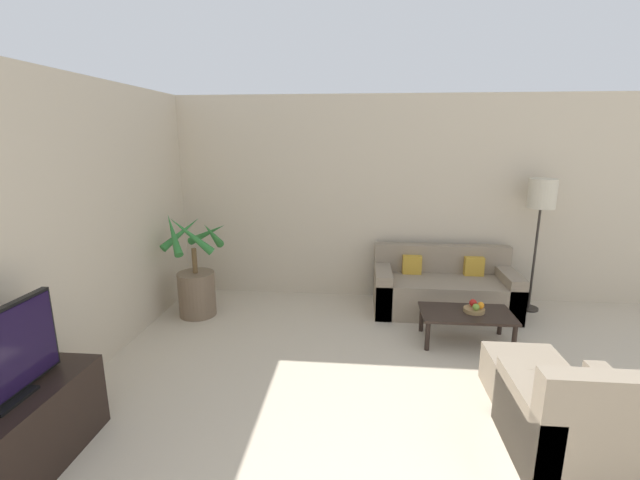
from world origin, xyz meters
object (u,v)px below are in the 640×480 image
(floor_lamp, at_px, (542,200))
(fruit_bowl, at_px, (474,310))
(apple_green, at_px, (476,307))
(apple_red, at_px, (473,303))
(tv_console, at_px, (16,440))
(potted_palm, at_px, (196,281))
(coffee_table, at_px, (466,316))
(armchair, at_px, (574,426))
(sofa_loveseat, at_px, (443,290))
(orange_fruit, at_px, (481,305))
(television, at_px, (1,358))
(ottoman, at_px, (523,374))

(floor_lamp, bearing_deg, fruit_bowl, -134.28)
(apple_green, bearing_deg, apple_red, 91.86)
(tv_console, relative_size, potted_palm, 0.94)
(potted_palm, relative_size, coffee_table, 1.37)
(potted_palm, relative_size, armchair, 1.58)
(tv_console, height_order, fruit_bowl, tv_console)
(floor_lamp, xyz_separation_m, fruit_bowl, (-0.95, -0.98, -1.06))
(apple_red, distance_m, apple_green, 0.11)
(sofa_loveseat, height_order, orange_fruit, sofa_loveseat)
(tv_console, bearing_deg, armchair, 7.66)
(television, xyz_separation_m, potted_palm, (0.17, 2.66, -0.42))
(orange_fruit, bearing_deg, ottoman, -82.26)
(fruit_bowl, distance_m, orange_fruit, 0.09)
(potted_palm, relative_size, floor_lamp, 0.78)
(television, height_order, fruit_bowl, television)
(orange_fruit, bearing_deg, potted_palm, 172.74)
(fruit_bowl, distance_m, armchair, 1.77)
(tv_console, bearing_deg, potted_palm, 86.26)
(tv_console, bearing_deg, television, 0.00)
(coffee_table, bearing_deg, ottoman, -73.41)
(apple_red, relative_size, orange_fruit, 1.09)
(potted_palm, distance_m, ottoman, 3.69)
(potted_palm, bearing_deg, coffee_table, -7.97)
(tv_console, relative_size, television, 1.38)
(ottoman, bearing_deg, sofa_loveseat, 101.32)
(sofa_loveseat, distance_m, armchair, 2.62)
(tv_console, relative_size, sofa_loveseat, 0.71)
(television, relative_size, sofa_loveseat, 0.51)
(television, distance_m, apple_red, 4.13)
(fruit_bowl, distance_m, apple_red, 0.08)
(potted_palm, height_order, fruit_bowl, potted_palm)
(sofa_loveseat, bearing_deg, fruit_bowl, -78.96)
(floor_lamp, bearing_deg, coffee_table, -135.99)
(tv_console, xyz_separation_m, television, (0.00, 0.00, 0.58))
(tv_console, relative_size, coffee_table, 1.29)
(sofa_loveseat, relative_size, fruit_bowl, 7.86)
(apple_red, height_order, armchair, armchair)
(coffee_table, distance_m, apple_green, 0.15)
(fruit_bowl, bearing_deg, apple_green, -87.75)
(sofa_loveseat, xyz_separation_m, apple_green, (0.17, -0.89, 0.14))
(armchair, bearing_deg, fruit_bowl, 97.35)
(television, relative_size, floor_lamp, 0.53)
(potted_palm, bearing_deg, floor_lamp, 7.60)
(fruit_bowl, height_order, apple_green, apple_green)
(floor_lamp, distance_m, apple_green, 1.73)
(television, bearing_deg, apple_green, 32.79)
(orange_fruit, bearing_deg, fruit_bowl, 179.70)
(television, bearing_deg, potted_palm, 86.34)
(ottoman, bearing_deg, apple_red, 101.02)
(television, distance_m, ottoman, 3.88)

